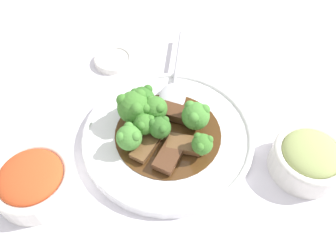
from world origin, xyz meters
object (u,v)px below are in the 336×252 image
(beef_strip_2, at_px, (148,147))
(beef_strip_3, at_px, (169,156))
(broccoli_floret_7, at_px, (160,127))
(broccoli_floret_5, at_px, (153,110))
(broccoli_floret_6, at_px, (144,124))
(main_plate, at_px, (168,135))
(beef_strip_0, at_px, (185,143))
(broccoli_floret_2, at_px, (129,137))
(broccoli_floret_3, at_px, (202,144))
(sauce_dish, at_px, (113,60))
(serving_spoon, at_px, (173,90))
(broccoli_floret_4, at_px, (134,107))
(side_bowl_kimchi, at_px, (33,181))
(broccoli_floret_0, at_px, (196,116))
(beef_strip_1, at_px, (172,112))
(broccoli_floret_1, at_px, (143,98))
(side_bowl_appetizer, at_px, (308,158))

(beef_strip_2, distance_m, beef_strip_3, 0.04)
(beef_strip_3, relative_size, broccoli_floret_7, 1.54)
(broccoli_floret_5, height_order, broccoli_floret_6, broccoli_floret_5)
(beef_strip_3, bearing_deg, main_plate, -38.97)
(beef_strip_0, bearing_deg, broccoli_floret_2, 49.64)
(broccoli_floret_7, bearing_deg, broccoli_floret_3, -157.31)
(sauce_dish, bearing_deg, serving_spoon, -172.20)
(broccoli_floret_5, bearing_deg, beef_strip_3, 158.67)
(beef_strip_3, height_order, sauce_dish, beef_strip_3)
(broccoli_floret_4, bearing_deg, broccoli_floret_3, -163.36)
(beef_strip_2, relative_size, broccoli_floret_3, 1.59)
(side_bowl_kimchi, bearing_deg, broccoli_floret_0, -108.02)
(beef_strip_1, bearing_deg, broccoli_floret_7, 115.56)
(broccoli_floret_1, bearing_deg, side_bowl_kimchi, 91.05)
(beef_strip_1, height_order, broccoli_floret_3, broccoli_floret_3)
(broccoli_floret_2, distance_m, side_bowl_kimchi, 0.15)
(beef_strip_2, xyz_separation_m, broccoli_floret_2, (0.02, 0.02, 0.02))
(broccoli_floret_0, bearing_deg, side_bowl_appetizer, -153.32)
(side_bowl_kimchi, distance_m, sauce_dish, 0.29)
(broccoli_floret_1, relative_size, serving_spoon, 0.26)
(broccoli_floret_1, relative_size, broccoli_floret_6, 1.12)
(side_bowl_kimchi, xyz_separation_m, sauce_dish, (0.15, -0.25, -0.02))
(beef_strip_1, relative_size, serving_spoon, 0.44)
(side_bowl_kimchi, bearing_deg, beef_strip_2, -111.43)
(beef_strip_1, relative_size, broccoli_floret_5, 1.59)
(beef_strip_0, distance_m, broccoli_floret_7, 0.05)
(beef_strip_0, xyz_separation_m, serving_spoon, (0.10, -0.06, 0.00))
(beef_strip_0, xyz_separation_m, broccoli_floret_5, (0.07, 0.01, 0.02))
(beef_strip_3, height_order, broccoli_floret_4, broccoli_floret_4)
(broccoli_floret_3, bearing_deg, sauce_dish, -6.56)
(beef_strip_0, bearing_deg, beef_strip_3, 90.79)
(beef_strip_3, distance_m, broccoli_floret_5, 0.08)
(beef_strip_3, relative_size, broccoli_floret_4, 1.11)
(main_plate, xyz_separation_m, beef_strip_2, (-0.00, 0.04, 0.01))
(broccoli_floret_5, distance_m, serving_spoon, 0.08)
(broccoli_floret_1, bearing_deg, broccoli_floret_7, 164.04)
(broccoli_floret_0, xyz_separation_m, broccoli_floret_6, (0.04, 0.07, -0.00))
(broccoli_floret_4, bearing_deg, main_plate, -155.27)
(broccoli_floret_0, height_order, broccoli_floret_2, broccoli_floret_0)
(broccoli_floret_0, xyz_separation_m, broccoli_floret_4, (0.07, 0.06, 0.01))
(beef_strip_0, distance_m, beef_strip_3, 0.03)
(main_plate, height_order, broccoli_floret_3, broccoli_floret_3)
(broccoli_floret_3, distance_m, side_bowl_appetizer, 0.16)
(broccoli_floret_0, height_order, broccoli_floret_5, broccoli_floret_5)
(main_plate, height_order, beef_strip_0, beef_strip_0)
(main_plate, relative_size, beef_strip_3, 4.29)
(broccoli_floret_1, xyz_separation_m, broccoli_floret_6, (-0.04, 0.03, -0.00))
(broccoli_floret_0, height_order, sauce_dish, broccoli_floret_0)
(beef_strip_0, height_order, broccoli_floret_3, broccoli_floret_3)
(beef_strip_3, height_order, broccoli_floret_3, broccoli_floret_3)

